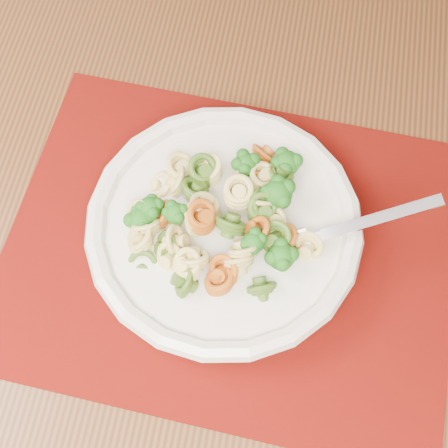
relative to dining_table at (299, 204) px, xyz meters
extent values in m
cube|color=#5A3619|center=(0.00, 0.00, 0.08)|extent=(1.57, 1.28, 0.04)
cube|color=#5F0D04|center=(-0.10, -0.09, 0.11)|extent=(0.54, 0.49, 0.00)
cylinder|color=silver|center=(-0.11, -0.08, 0.11)|extent=(0.11, 0.11, 0.01)
cylinder|color=silver|center=(-0.11, -0.08, 0.13)|extent=(0.24, 0.24, 0.03)
torus|color=silver|center=(-0.11, -0.08, 0.15)|extent=(0.26, 0.26, 0.02)
camera|label=1|loc=(-0.15, -0.32, 0.68)|focal=50.00mm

